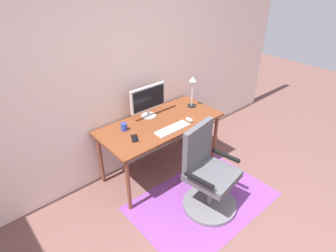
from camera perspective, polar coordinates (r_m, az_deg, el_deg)
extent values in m
cube|color=beige|center=(3.17, -12.21, 10.48)|extent=(6.00, 0.10, 2.60)
cube|color=#773989|center=(3.32, 7.10, -14.94)|extent=(1.58, 1.07, 0.01)
cube|color=brown|center=(3.31, -1.52, 0.56)|extent=(1.49, 0.70, 0.03)
cylinder|color=brown|center=(3.01, -8.14, -11.88)|extent=(0.04, 0.04, 0.69)
cylinder|color=brown|center=(3.74, 9.60, -2.42)|extent=(0.04, 0.04, 0.69)
cylinder|color=brown|center=(3.41, -13.62, -6.59)|extent=(0.04, 0.04, 0.69)
cylinder|color=brown|center=(4.07, 3.40, 0.98)|extent=(0.04, 0.04, 0.69)
cylinder|color=#B2B2B7|center=(3.43, -3.96, 2.14)|extent=(0.18, 0.18, 0.01)
cylinder|color=#B2B2B7|center=(3.41, -3.99, 2.85)|extent=(0.04, 0.04, 0.08)
cube|color=#B7B7BC|center=(3.33, -4.11, 5.74)|extent=(0.49, 0.04, 0.30)
cube|color=black|center=(3.31, -3.90, 5.63)|extent=(0.45, 0.00, 0.26)
cube|color=white|center=(3.15, 0.96, -0.56)|extent=(0.43, 0.13, 0.02)
ellipsoid|color=white|center=(3.33, 4.35, 1.32)|extent=(0.06, 0.10, 0.03)
cylinder|color=#2739A4|center=(3.16, -9.00, -0.16)|extent=(0.07, 0.07, 0.09)
cube|color=black|center=(3.02, -6.86, -2.51)|extent=(0.12, 0.16, 0.01)
cylinder|color=black|center=(3.67, 4.85, 4.17)|extent=(0.11, 0.11, 0.01)
cylinder|color=beige|center=(3.60, 4.97, 6.66)|extent=(0.02, 0.02, 0.34)
cone|color=beige|center=(3.52, 5.11, 9.60)|extent=(0.09, 0.09, 0.06)
cylinder|color=slate|center=(3.26, 8.45, -15.58)|extent=(0.60, 0.60, 0.05)
cylinder|color=slate|center=(3.12, 8.74, -13.00)|extent=(0.06, 0.06, 0.36)
cube|color=#4C4C51|center=(2.97, 9.07, -9.96)|extent=(0.54, 0.54, 0.08)
cube|color=#4C4C51|center=(2.88, 6.09, -4.04)|extent=(0.45, 0.13, 0.49)
cube|color=black|center=(2.73, 6.41, -10.97)|extent=(0.09, 0.33, 0.03)
cube|color=black|center=(3.08, 11.74, -5.94)|extent=(0.09, 0.33, 0.03)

